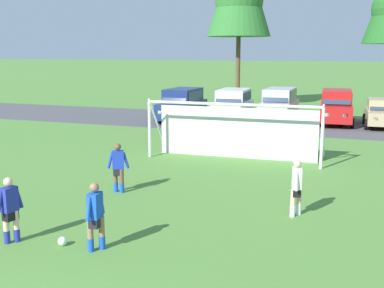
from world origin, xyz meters
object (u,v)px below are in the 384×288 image
object	(u,v)px
parked_car_slot_far_left	(182,105)
parked_car_slot_left	(233,106)
soccer_ball	(62,241)
parked_car_slot_center	(336,107)
player_winger_right	(118,168)
parked_car_slot_center_right	(382,113)
soccer_goal	(235,129)
parked_car_slot_center_left	(279,104)
player_defender_far	(10,210)
player_midfield_center	(296,188)
player_striker_near	(95,217)

from	to	relation	value
parked_car_slot_far_left	parked_car_slot_left	size ratio (longest dim) A/B	0.99
parked_car_slot_far_left	soccer_ball	bearing A→B (deg)	-77.13
soccer_ball	parked_car_slot_center	bearing A→B (deg)	77.72
player_winger_right	parked_car_slot_center_right	distance (m)	19.70
soccer_goal	parked_car_slot_far_left	world-z (taller)	soccer_goal
parked_car_slot_left	parked_car_slot_center	distance (m)	6.51
parked_car_slot_center_left	parked_car_slot_center	size ratio (longest dim) A/B	0.98
player_defender_far	soccer_goal	bearing A→B (deg)	75.97
soccer_goal	parked_car_slot_center_right	world-z (taller)	soccer_goal
parked_car_slot_center_left	parked_car_slot_center_right	world-z (taller)	parked_car_slot_center_left
parked_car_slot_center	parked_car_slot_left	bearing A→B (deg)	-165.28
player_midfield_center	player_defender_far	bearing A→B (deg)	-145.30
parked_car_slot_center_right	soccer_ball	bearing A→B (deg)	-108.95
soccer_goal	parked_car_slot_center	size ratio (longest dim) A/B	1.59
player_defender_far	parked_car_slot_center_right	xyz separation A→B (m)	(8.92, 22.48, 0.05)
player_striker_near	parked_car_slot_center_right	xyz separation A→B (m)	(6.73, 22.20, 0.05)
parked_car_slot_center	player_midfield_center	bearing A→B (deg)	-89.85
soccer_ball	player_midfield_center	distance (m)	6.47
soccer_ball	player_defender_far	world-z (taller)	player_defender_far
player_defender_far	parked_car_slot_center	distance (m)	23.68
soccer_ball	player_midfield_center	world-z (taller)	player_midfield_center
player_winger_right	parked_car_slot_far_left	distance (m)	16.35
parked_car_slot_center_left	parked_car_slot_center	world-z (taller)	same
parked_car_slot_left	parked_car_slot_center_right	xyz separation A→B (m)	(9.01, 1.29, -0.24)
player_defender_far	parked_car_slot_left	bearing A→B (deg)	90.26
player_defender_far	parked_car_slot_far_left	xyz separation A→B (m)	(-3.38, 20.61, 0.29)
parked_car_slot_center	parked_car_slot_center_left	bearing A→B (deg)	178.24
player_midfield_center	player_defender_far	size ratio (longest dim) A/B	1.00
parked_car_slot_center_right	player_winger_right	bearing A→B (deg)	-115.56
player_striker_near	parked_car_slot_center_right	distance (m)	23.20
player_midfield_center	parked_car_slot_center_right	size ratio (longest dim) A/B	0.38
soccer_ball	parked_car_slot_center_right	size ratio (longest dim) A/B	0.05
soccer_goal	player_midfield_center	xyz separation A→B (m)	(3.51, -6.62, -0.47)
player_midfield_center	parked_car_slot_center	size ratio (longest dim) A/B	0.35
parked_car_slot_center_left	parked_car_slot_center	bearing A→B (deg)	-1.76
player_midfield_center	player_defender_far	xyz separation A→B (m)	(-6.25, -4.33, 0.00)
soccer_goal	player_midfield_center	bearing A→B (deg)	-62.03
soccer_ball	player_winger_right	bearing A→B (deg)	100.93
player_midfield_center	player_striker_near	bearing A→B (deg)	-135.12
parked_car_slot_center_left	parked_car_slot_center	distance (m)	3.63
player_defender_far	player_winger_right	bearing A→B (deg)	84.97
player_midfield_center	parked_car_slot_center_right	bearing A→B (deg)	81.64
player_striker_near	parked_car_slot_center_left	size ratio (longest dim) A/B	0.35
soccer_goal	parked_car_slot_center_right	distance (m)	13.10
soccer_goal	parked_car_slot_center	xyz separation A→B (m)	(3.46, 11.91, -0.18)
parked_car_slot_center_left	parked_car_slot_center_right	bearing A→B (deg)	-4.32
soccer_goal	player_striker_near	world-z (taller)	soccer_goal
player_midfield_center	parked_car_slot_left	size ratio (longest dim) A/B	0.35
player_striker_near	parked_car_slot_left	distance (m)	21.04
soccer_ball	parked_car_slot_center_left	world-z (taller)	parked_car_slot_center_left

